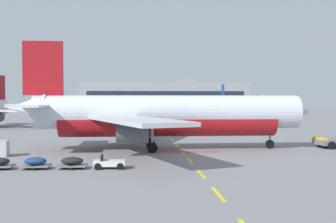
% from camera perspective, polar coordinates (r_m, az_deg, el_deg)
% --- Properties ---
extents(ground, '(400.00, 400.00, 0.00)m').
position_cam_1_polar(ground, '(68.00, 19.12, -3.24)').
color(ground, slate).
extents(apron_paint_markings, '(8.00, 95.91, 0.01)m').
position_cam_1_polar(apron_paint_markings, '(60.57, 0.43, -3.74)').
color(apron_paint_markings, yellow).
rests_on(apron_paint_markings, ground).
extents(airliner_foreground, '(34.69, 34.63, 12.20)m').
position_cam_1_polar(airliner_foreground, '(46.89, -0.62, -0.50)').
color(airliner_foreground, silver).
rests_on(airliner_foreground, ground).
extents(airliner_mid_left, '(26.76, 27.01, 9.46)m').
position_cam_1_polar(airliner_mid_left, '(91.59, 8.37, 0.01)').
color(airliner_mid_left, silver).
rests_on(airliner_mid_left, ground).
extents(baggage_train, '(11.64, 1.87, 1.14)m').
position_cam_1_polar(baggage_train, '(35.46, -15.50, -6.83)').
color(baggage_train, silver).
rests_on(baggage_train, ground).
extents(uld_cargo_container, '(1.74, 1.70, 1.60)m').
position_cam_1_polar(uld_cargo_container, '(44.78, -22.30, -4.77)').
color(uld_cargo_container, '#B7BCC6').
rests_on(uld_cargo_container, ground).
extents(terminal_satellite, '(62.10, 27.33, 13.53)m').
position_cam_1_polar(terminal_satellite, '(162.38, -0.58, 1.79)').
color(terminal_satellite, gray).
rests_on(terminal_satellite, ground).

